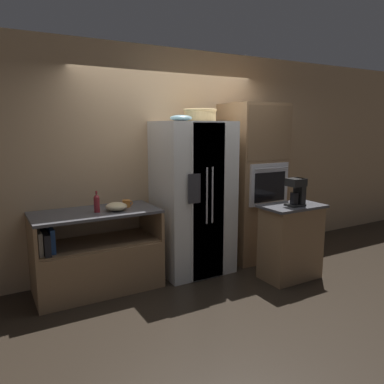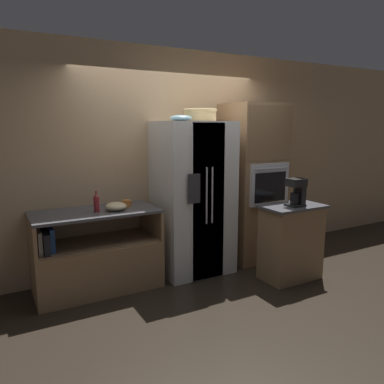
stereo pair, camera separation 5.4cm
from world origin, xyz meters
TOP-DOWN VIEW (x-y plane):
  - ground_plane at (0.00, 0.00)m, footprint 20.00×20.00m
  - wall_back at (0.00, 0.48)m, footprint 12.00×0.06m
  - counter_left at (-1.11, 0.12)m, footprint 1.37×0.68m
  - refrigerator at (0.13, 0.08)m, footprint 0.89×0.77m
  - wall_oven at (1.09, 0.11)m, footprint 0.75×0.74m
  - island_counter at (1.03, -0.73)m, footprint 0.75×0.46m
  - wicker_basket at (0.27, 0.15)m, footprint 0.42×0.42m
  - fruit_bowl at (-0.06, 0.03)m, footprint 0.26×0.26m
  - bottle_tall at (-1.09, 0.06)m, footprint 0.06×0.06m
  - mug at (-0.72, 0.15)m, footprint 0.12×0.09m
  - mixing_bowl at (-0.88, 0.03)m, footprint 0.24×0.24m
  - coffee_maker at (1.04, -0.78)m, footprint 0.20×0.17m

SIDE VIEW (x-z plane):
  - ground_plane at x=0.00m, z-range 0.00..0.00m
  - counter_left at x=-1.11m, z-range -0.13..0.78m
  - island_counter at x=1.03m, z-range 0.00..0.91m
  - refrigerator at x=0.13m, z-range 0.00..1.89m
  - mug at x=-0.72m, z-range 0.91..0.99m
  - mixing_bowl at x=-0.88m, z-range 0.91..1.00m
  - bottle_tall at x=-1.09m, z-range 0.89..1.13m
  - wall_oven at x=1.09m, z-range 0.00..2.13m
  - coffee_maker at x=1.04m, z-range 0.93..1.25m
  - wall_back at x=0.00m, z-range 0.00..2.80m
  - fruit_bowl at x=-0.06m, z-range 1.89..1.96m
  - wicker_basket at x=0.27m, z-range 1.90..2.05m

